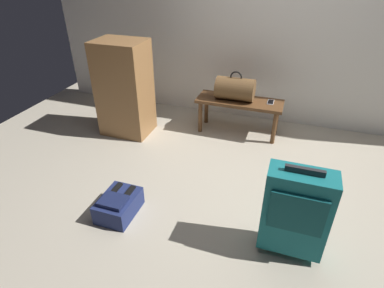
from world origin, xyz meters
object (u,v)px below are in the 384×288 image
bench (239,105)px  suitcase_upright_teal (296,212)px  duffel_bag_brown (235,89)px  backpack_navy (119,205)px  side_cabinet (124,89)px  cell_phone (271,102)px

bench → suitcase_upright_teal: size_ratio=1.35×
duffel_bag_brown → backpack_navy: (-0.59, -1.72, -0.46)m
suitcase_upright_teal → backpack_navy: size_ratio=1.96×
bench → backpack_navy: bearing=-110.8°
bench → backpack_navy: size_ratio=2.63×
backpack_navy → bench: bearing=69.2°
suitcase_upright_teal → bench: bearing=113.5°
bench → side_cabinet: bearing=-162.8°
backpack_navy → side_cabinet: (-0.63, 1.33, 0.46)m
bench → side_cabinet: size_ratio=0.91×
duffel_bag_brown → side_cabinet: side_cabinet is taller
side_cabinet → suitcase_upright_teal: bearing=-32.2°
cell_phone → suitcase_upright_teal: suitcase_upright_teal is taller
suitcase_upright_teal → side_cabinet: size_ratio=0.68×
duffel_bag_brown → cell_phone: size_ratio=3.06×
suitcase_upright_teal → side_cabinet: (-2.01, 1.26, 0.17)m
duffel_bag_brown → cell_phone: 0.44m
duffel_bag_brown → cell_phone: (0.41, 0.05, -0.13)m
side_cabinet → duffel_bag_brown: bearing=18.1°
cell_phone → bench: bearing=-172.6°
bench → suitcase_upright_teal: (0.72, -1.66, 0.02)m
bench → duffel_bag_brown: duffel_bag_brown is taller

